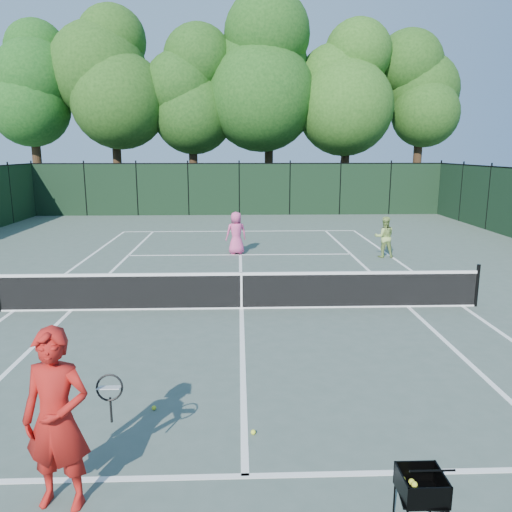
{
  "coord_description": "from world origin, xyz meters",
  "views": [
    {
      "loc": [
        -0.06,
        -11.64,
        3.79
      ],
      "look_at": [
        0.39,
        1.0,
        1.1
      ],
      "focal_mm": 35.0,
      "sensor_mm": 36.0,
      "label": 1
    }
  ],
  "objects_px": {
    "coach": "(57,420)",
    "player_green": "(384,237)",
    "player_pink": "(236,233)",
    "loose_ball_near_cart": "(253,432)",
    "ball_hopper": "(422,486)",
    "loose_ball_midcourt": "(154,408)"
  },
  "relations": [
    {
      "from": "coach",
      "to": "player_green",
      "type": "height_order",
      "value": "coach"
    },
    {
      "from": "player_pink",
      "to": "player_green",
      "type": "distance_m",
      "value": 5.37
    },
    {
      "from": "player_green",
      "to": "loose_ball_near_cart",
      "type": "distance_m",
      "value": 12.43
    },
    {
      "from": "ball_hopper",
      "to": "loose_ball_near_cart",
      "type": "xyz_separation_m",
      "value": [
        -1.54,
        2.01,
        -0.64
      ]
    },
    {
      "from": "loose_ball_near_cart",
      "to": "ball_hopper",
      "type": "bearing_deg",
      "value": -52.6
    },
    {
      "from": "ball_hopper",
      "to": "coach",
      "type": "bearing_deg",
      "value": 175.39
    },
    {
      "from": "player_green",
      "to": "loose_ball_midcourt",
      "type": "bearing_deg",
      "value": 63.0
    },
    {
      "from": "coach",
      "to": "loose_ball_near_cart",
      "type": "distance_m",
      "value": 2.65
    },
    {
      "from": "coach",
      "to": "player_pink",
      "type": "relative_size",
      "value": 1.27
    },
    {
      "from": "ball_hopper",
      "to": "player_pink",
      "type": "bearing_deg",
      "value": 104.12
    },
    {
      "from": "coach",
      "to": "player_pink",
      "type": "xyz_separation_m",
      "value": [
        1.84,
        13.35,
        -0.22
      ]
    },
    {
      "from": "player_green",
      "to": "ball_hopper",
      "type": "relative_size",
      "value": 1.85
    },
    {
      "from": "player_green",
      "to": "player_pink",
      "type": "bearing_deg",
      "value": -3.41
    },
    {
      "from": "ball_hopper",
      "to": "loose_ball_near_cart",
      "type": "bearing_deg",
      "value": 134.19
    },
    {
      "from": "player_green",
      "to": "loose_ball_near_cart",
      "type": "height_order",
      "value": "player_green"
    },
    {
      "from": "coach",
      "to": "ball_hopper",
      "type": "height_order",
      "value": "coach"
    },
    {
      "from": "coach",
      "to": "player_green",
      "type": "distance_m",
      "value": 14.5
    },
    {
      "from": "coach",
      "to": "player_pink",
      "type": "bearing_deg",
      "value": 89.51
    },
    {
      "from": "coach",
      "to": "loose_ball_midcourt",
      "type": "xyz_separation_m",
      "value": [
        0.65,
        1.98,
        -0.97
      ]
    },
    {
      "from": "coach",
      "to": "player_green",
      "type": "relative_size",
      "value": 1.37
    },
    {
      "from": "coach",
      "to": "player_pink",
      "type": "distance_m",
      "value": 13.48
    },
    {
      "from": "loose_ball_near_cart",
      "to": "loose_ball_midcourt",
      "type": "bearing_deg",
      "value": 154.24
    }
  ]
}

